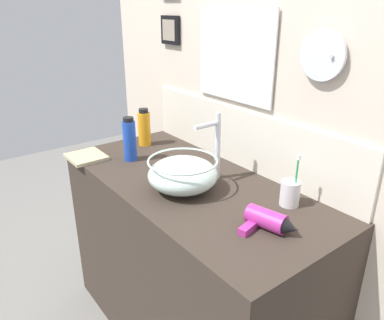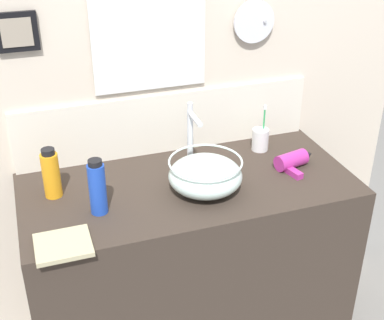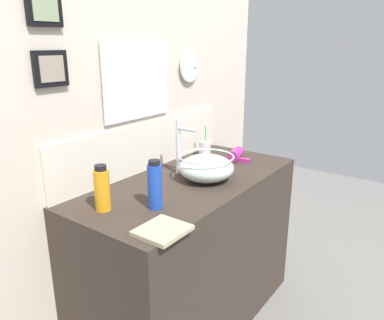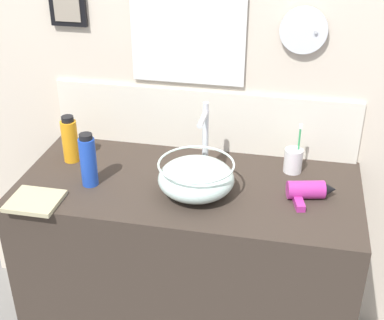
{
  "view_description": "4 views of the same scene",
  "coord_description": "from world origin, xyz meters",
  "px_view_note": "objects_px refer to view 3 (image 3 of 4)",
  "views": [
    {
      "loc": [
        1.12,
        -0.84,
        1.51
      ],
      "look_at": [
        0.01,
        0.0,
        0.94
      ],
      "focal_mm": 35.0,
      "sensor_mm": 36.0,
      "label": 1
    },
    {
      "loc": [
        -0.55,
        -1.66,
        1.9
      ],
      "look_at": [
        0.01,
        0.0,
        0.94
      ],
      "focal_mm": 50.0,
      "sensor_mm": 36.0,
      "label": 2
    },
    {
      "loc": [
        -1.42,
        -1.04,
        1.49
      ],
      "look_at": [
        0.01,
        0.0,
        0.94
      ],
      "focal_mm": 35.0,
      "sensor_mm": 36.0,
      "label": 3
    },
    {
      "loc": [
        0.36,
        -1.67,
        1.88
      ],
      "look_at": [
        0.01,
        0.0,
        0.94
      ],
      "focal_mm": 50.0,
      "sensor_mm": 36.0,
      "label": 4
    }
  ],
  "objects_px": {
    "faucet": "(180,143)",
    "shampoo_bottle": "(155,185)",
    "hand_towel": "(162,230)",
    "glass_bowl_sink": "(206,167)",
    "hair_drier": "(237,154)",
    "spray_bottle": "(102,189)",
    "toothbrush_cup": "(205,149)"
  },
  "relations": [
    {
      "from": "faucet",
      "to": "shampoo_bottle",
      "type": "bearing_deg",
      "value": -156.1
    },
    {
      "from": "hand_towel",
      "to": "glass_bowl_sink",
      "type": "bearing_deg",
      "value": 17.81
    },
    {
      "from": "faucet",
      "to": "hair_drier",
      "type": "relative_size",
      "value": 1.55
    },
    {
      "from": "faucet",
      "to": "spray_bottle",
      "type": "relative_size",
      "value": 1.48
    },
    {
      "from": "shampoo_bottle",
      "to": "hand_towel",
      "type": "bearing_deg",
      "value": -132.08
    },
    {
      "from": "toothbrush_cup",
      "to": "faucet",
      "type": "bearing_deg",
      "value": -167.56
    },
    {
      "from": "faucet",
      "to": "toothbrush_cup",
      "type": "relative_size",
      "value": 1.42
    },
    {
      "from": "glass_bowl_sink",
      "to": "shampoo_bottle",
      "type": "xyz_separation_m",
      "value": [
        -0.4,
        -0.01,
        0.03
      ]
    },
    {
      "from": "glass_bowl_sink",
      "to": "faucet",
      "type": "bearing_deg",
      "value": 90.0
    },
    {
      "from": "faucet",
      "to": "shampoo_bottle",
      "type": "relative_size",
      "value": 1.37
    },
    {
      "from": "glass_bowl_sink",
      "to": "spray_bottle",
      "type": "xyz_separation_m",
      "value": [
        -0.54,
        0.15,
        0.03
      ]
    },
    {
      "from": "spray_bottle",
      "to": "toothbrush_cup",
      "type": "bearing_deg",
      "value": 5.89
    },
    {
      "from": "toothbrush_cup",
      "to": "shampoo_bottle",
      "type": "xyz_separation_m",
      "value": [
        -0.73,
        -0.25,
        0.05
      ]
    },
    {
      "from": "hair_drier",
      "to": "shampoo_bottle",
      "type": "relative_size",
      "value": 0.88
    },
    {
      "from": "spray_bottle",
      "to": "shampoo_bottle",
      "type": "height_order",
      "value": "shampoo_bottle"
    },
    {
      "from": "glass_bowl_sink",
      "to": "spray_bottle",
      "type": "height_order",
      "value": "spray_bottle"
    },
    {
      "from": "glass_bowl_sink",
      "to": "hair_drier",
      "type": "bearing_deg",
      "value": 7.6
    },
    {
      "from": "hair_drier",
      "to": "spray_bottle",
      "type": "height_order",
      "value": "spray_bottle"
    },
    {
      "from": "glass_bowl_sink",
      "to": "spray_bottle",
      "type": "relative_size",
      "value": 1.42
    },
    {
      "from": "spray_bottle",
      "to": "hand_towel",
      "type": "xyz_separation_m",
      "value": [
        -0.0,
        -0.32,
        -0.08
      ]
    },
    {
      "from": "hand_towel",
      "to": "shampoo_bottle",
      "type": "bearing_deg",
      "value": 47.92
    },
    {
      "from": "spray_bottle",
      "to": "shampoo_bottle",
      "type": "xyz_separation_m",
      "value": [
        0.14,
        -0.16,
        0.01
      ]
    },
    {
      "from": "hand_towel",
      "to": "spray_bottle",
      "type": "bearing_deg",
      "value": 89.15
    },
    {
      "from": "toothbrush_cup",
      "to": "hand_towel",
      "type": "bearing_deg",
      "value": -154.91
    },
    {
      "from": "glass_bowl_sink",
      "to": "faucet",
      "type": "xyz_separation_m",
      "value": [
        0.0,
        0.16,
        0.1
      ]
    },
    {
      "from": "hair_drier",
      "to": "toothbrush_cup",
      "type": "height_order",
      "value": "toothbrush_cup"
    },
    {
      "from": "toothbrush_cup",
      "to": "hand_towel",
      "type": "relative_size",
      "value": 1.12
    },
    {
      "from": "glass_bowl_sink",
      "to": "spray_bottle",
      "type": "bearing_deg",
      "value": 164.82
    },
    {
      "from": "toothbrush_cup",
      "to": "spray_bottle",
      "type": "xyz_separation_m",
      "value": [
        -0.87,
        -0.09,
        0.04
      ]
    },
    {
      "from": "spray_bottle",
      "to": "hair_drier",
      "type": "bearing_deg",
      "value": -5.65
    },
    {
      "from": "hand_towel",
      "to": "faucet",
      "type": "bearing_deg",
      "value": 31.81
    },
    {
      "from": "faucet",
      "to": "hand_towel",
      "type": "relative_size",
      "value": 1.6
    }
  ]
}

